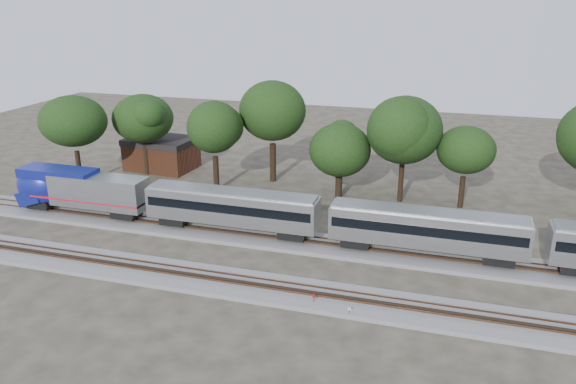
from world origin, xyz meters
name	(u,v)px	position (x,y,z in m)	size (l,w,h in m)	color
ground	(285,270)	(0.00, 0.00, 0.00)	(160.00, 160.00, 0.00)	#383328
track_far	(302,242)	(0.00, 6.00, 0.21)	(160.00, 5.00, 0.73)	slate
track_near	(271,289)	(0.00, -4.00, 0.21)	(160.00, 5.00, 0.73)	slate
train	(428,228)	(12.34, 6.00, 3.34)	(95.20, 3.29, 4.85)	#B8BBC0
switch_stand_red	(314,299)	(4.10, -5.33, 0.68)	(0.32, 0.15, 1.06)	#512D19
switch_stand_white	(349,311)	(7.20, -6.18, 0.56)	(0.28, 0.05, 0.88)	#512D19
switch_lever	(318,309)	(4.61, -5.82, 0.15)	(0.50, 0.30, 0.30)	#512D19
brick_building	(162,153)	(-26.55, 25.65, 2.29)	(9.97, 7.42, 4.54)	brown
tree_0	(73,121)	(-33.43, 15.88, 8.62)	(8.78, 8.78, 12.37)	black
tree_1	(143,118)	(-27.23, 22.57, 7.99)	(8.14, 8.14, 11.48)	black
tree_2	(214,127)	(-15.05, 19.00, 8.37)	(8.52, 8.52, 12.01)	black
tree_3	(272,111)	(-9.23, 24.76, 9.65)	(9.82, 9.82, 13.85)	black
tree_4	(340,150)	(0.73, 20.67, 6.17)	(6.30, 6.30, 8.89)	black
tree_5	(404,130)	(8.20, 21.70, 8.97)	(9.13, 9.13, 12.87)	black
tree_6	(466,150)	(15.37, 21.65, 7.07)	(7.21, 7.21, 10.16)	black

